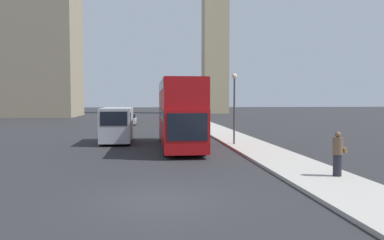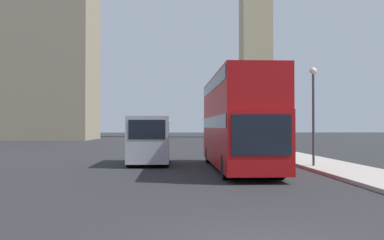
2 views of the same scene
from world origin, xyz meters
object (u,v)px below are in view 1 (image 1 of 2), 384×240
(white_van, at_px, (117,124))
(street_lamp, at_px, (234,97))
(red_double_decker_bus, at_px, (179,111))
(pedestrian, at_px, (338,154))
(parked_sedan, at_px, (129,120))

(white_van, relative_size, street_lamp, 1.05)
(red_double_decker_bus, relative_size, pedestrian, 6.12)
(white_van, distance_m, parked_sedan, 20.82)
(white_van, bearing_deg, parked_sedan, 90.74)
(red_double_decker_bus, xyz_separation_m, pedestrian, (5.63, -11.02, -1.46))
(red_double_decker_bus, bearing_deg, pedestrian, -62.95)
(pedestrian, bearing_deg, red_double_decker_bus, 117.05)
(pedestrian, height_order, parked_sedan, pedestrian)
(white_van, relative_size, parked_sedan, 1.22)
(street_lamp, bearing_deg, white_van, 161.62)
(red_double_decker_bus, xyz_separation_m, street_lamp, (3.90, 0.36, 0.95))
(parked_sedan, bearing_deg, street_lamp, -69.87)
(street_lamp, distance_m, parked_sedan, 25.28)
(white_van, bearing_deg, pedestrian, -54.51)
(white_van, xyz_separation_m, street_lamp, (8.38, -2.78, 2.05))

